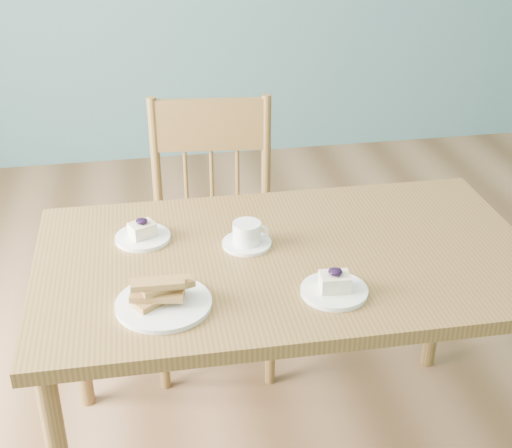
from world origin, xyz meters
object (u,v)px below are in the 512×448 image
Objects in this scene: dining_chair at (214,236)px; cheesecake_plate_far at (143,234)px; dining_table at (286,277)px; biscotti_plate at (163,298)px; cheesecake_plate_near at (334,287)px; coffee_cup at (247,236)px.

cheesecake_plate_far is at bearing -114.32° from dining_chair.
dining_table is 0.42m from biscotti_plate.
cheesecake_plate_far is 0.35m from biscotti_plate.
cheesecake_plate_far is at bearing 141.80° from cheesecake_plate_near.
coffee_cup is (0.29, -0.09, 0.01)m from cheesecake_plate_far.
dining_table is 8.15× the size of cheesecake_plate_near.
biscotti_plate is (-0.43, 0.02, 0.00)m from cheesecake_plate_near.
coffee_cup is (0.04, -0.51, 0.28)m from dining_chair.
dining_chair is 4.08× the size of biscotti_plate.
dining_table is at bearing 110.02° from cheesecake_plate_near.
cheesecake_plate_far is 0.31m from coffee_cup.
dining_chair is at bearing 103.97° from dining_table.
cheesecake_plate_near is 0.72× the size of biscotti_plate.
cheesecake_plate_near reaches higher than cheesecake_plate_far.
dining_table is at bearing -25.93° from coffee_cup.
cheesecake_plate_near is (0.08, -0.21, 0.09)m from dining_table.
cheesecake_plate_near is at bearing -2.75° from biscotti_plate.
cheesecake_plate_far is 1.13× the size of coffee_cup.
biscotti_plate is (-0.36, -0.19, 0.10)m from dining_table.
cheesecake_plate_near is at bearing -38.20° from cheesecake_plate_far.
biscotti_plate reaches higher than coffee_cup.
coffee_cup is 0.37m from biscotti_plate.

